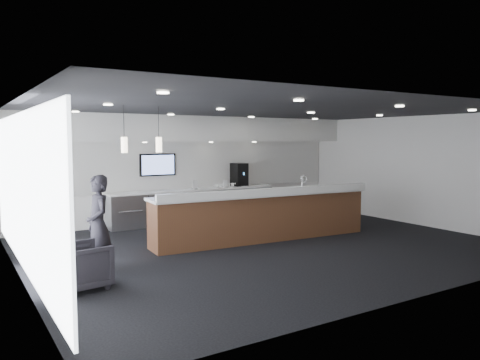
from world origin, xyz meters
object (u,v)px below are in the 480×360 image
armchair (81,266)px  coffee_machine (239,175)px  service_counter (263,216)px  lounge_guest (98,225)px

armchair → coffee_machine: bearing=-60.1°
service_counter → coffee_machine: (1.28, 3.11, 0.72)m
coffee_machine → armchair: coffee_machine is taller
service_counter → lounge_guest: bearing=-165.4°
lounge_guest → armchair: bearing=-34.5°
coffee_machine → lounge_guest: bearing=-144.9°
service_counter → armchair: 4.75m
service_counter → armchair: bearing=-157.8°
coffee_machine → service_counter: bearing=-113.2°
lounge_guest → coffee_machine: bearing=124.8°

